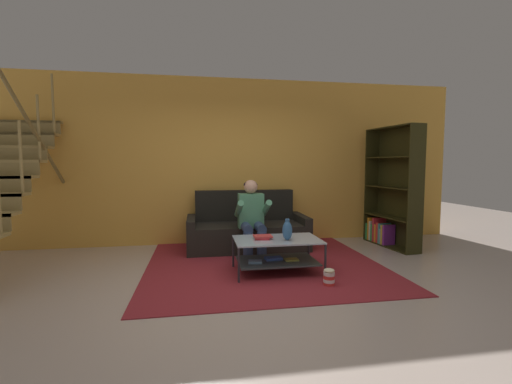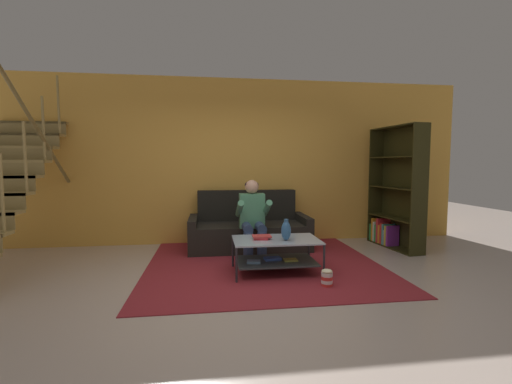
% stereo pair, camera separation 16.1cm
% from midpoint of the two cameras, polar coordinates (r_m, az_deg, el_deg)
% --- Properties ---
extents(ground, '(16.80, 16.80, 0.00)m').
position_cam_midpoint_polar(ground, '(3.96, -1.80, -16.06)').
color(ground, '#C0ADA1').
extents(back_partition, '(8.40, 0.12, 2.90)m').
position_cam_midpoint_polar(back_partition, '(6.15, -4.99, 5.09)').
color(back_partition, gold).
rests_on(back_partition, ground).
extents(couch, '(1.96, 0.89, 0.95)m').
position_cam_midpoint_polar(couch, '(5.75, -2.33, -6.36)').
color(couch, black).
rests_on(couch, ground).
extents(person_seated_center, '(0.50, 0.58, 1.16)m').
position_cam_midpoint_polar(person_seated_center, '(5.17, -1.58, -3.89)').
color(person_seated_center, navy).
rests_on(person_seated_center, ground).
extents(coffee_table, '(1.10, 0.67, 0.44)m').
position_cam_midpoint_polar(coffee_table, '(4.48, 2.41, -9.70)').
color(coffee_table, '#AEBCCA').
rests_on(coffee_table, ground).
extents(area_rug, '(3.20, 3.30, 0.01)m').
position_cam_midpoint_polar(area_rug, '(5.06, 0.01, -11.38)').
color(area_rug, maroon).
rests_on(area_rug, ground).
extents(vase, '(0.12, 0.12, 0.27)m').
position_cam_midpoint_polar(vase, '(4.35, 4.18, -6.39)').
color(vase, '#2F5C8C').
rests_on(vase, coffee_table).
extents(book_stack, '(0.23, 0.20, 0.05)m').
position_cam_midpoint_polar(book_stack, '(4.43, 0.04, -7.53)').
color(book_stack, red).
rests_on(book_stack, coffee_table).
extents(bookshelf, '(0.43, 1.17, 2.02)m').
position_cam_midpoint_polar(bookshelf, '(6.28, 20.89, -1.15)').
color(bookshelf, '#2D2A10').
rests_on(bookshelf, ground).
extents(popcorn_tub, '(0.13, 0.13, 0.20)m').
position_cam_midpoint_polar(popcorn_tub, '(4.14, 10.97, -13.76)').
color(popcorn_tub, red).
rests_on(popcorn_tub, ground).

